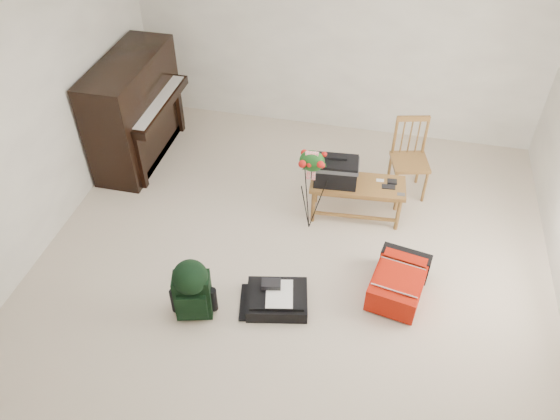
% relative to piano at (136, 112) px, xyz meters
% --- Properties ---
extents(floor, '(5.00, 5.50, 0.01)m').
position_rel_piano_xyz_m(floor, '(2.19, -1.60, -0.60)').
color(floor, beige).
rests_on(floor, ground).
extents(ceiling, '(5.00, 5.50, 0.01)m').
position_rel_piano_xyz_m(ceiling, '(2.19, -1.60, 1.90)').
color(ceiling, white).
rests_on(ceiling, wall_back).
extents(wall_back, '(5.00, 0.04, 2.50)m').
position_rel_piano_xyz_m(wall_back, '(2.19, 1.15, 0.65)').
color(wall_back, white).
rests_on(wall_back, floor).
extents(wall_left, '(0.04, 5.50, 2.50)m').
position_rel_piano_xyz_m(wall_left, '(-0.31, -1.60, 0.65)').
color(wall_left, white).
rests_on(wall_left, floor).
extents(piano, '(0.71, 1.50, 1.25)m').
position_rel_piano_xyz_m(piano, '(0.00, 0.00, 0.00)').
color(piano, black).
rests_on(piano, floor).
extents(bench, '(1.01, 0.47, 0.76)m').
position_rel_piano_xyz_m(bench, '(2.54, -0.56, -0.06)').
color(bench, '#946230').
rests_on(bench, floor).
extents(dining_chair, '(0.47, 0.47, 0.90)m').
position_rel_piano_xyz_m(dining_chair, '(3.21, 0.00, -0.16)').
color(dining_chair, '#946230').
rests_on(dining_chair, floor).
extents(red_suitcase, '(0.56, 0.74, 0.29)m').
position_rel_piano_xyz_m(red_suitcase, '(3.22, -1.50, -0.45)').
color(red_suitcase, '#BA1607').
rests_on(red_suitcase, floor).
extents(black_duffel, '(0.63, 0.54, 0.23)m').
position_rel_piano_xyz_m(black_duffel, '(2.16, -1.93, -0.52)').
color(black_duffel, black).
rests_on(black_duffel, floor).
extents(green_backpack, '(0.36, 0.33, 0.63)m').
position_rel_piano_xyz_m(green_backpack, '(1.45, -2.19, -0.25)').
color(green_backpack, black).
rests_on(green_backpack, floor).
extents(flower_stand, '(0.34, 0.34, 1.02)m').
position_rel_piano_xyz_m(flower_stand, '(2.25, -0.85, -0.10)').
color(flower_stand, black).
rests_on(flower_stand, floor).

